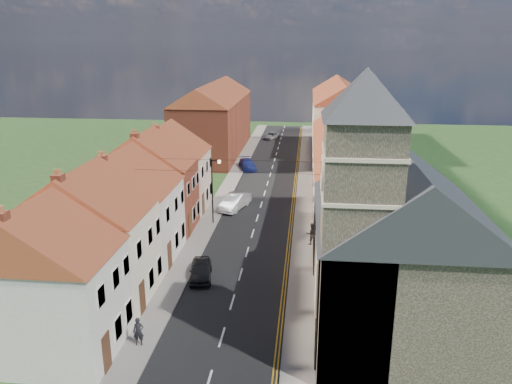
{
  "coord_description": "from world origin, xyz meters",
  "views": [
    {
      "loc": [
        4.53,
        -22.48,
        16.31
      ],
      "look_at": [
        0.18,
        19.06,
        3.5
      ],
      "focal_mm": 35.0,
      "sensor_mm": 36.0,
      "label": 1
    }
  ],
  "objects_px": {
    "pedestrian_left": "(138,332)",
    "pedestrian_right": "(312,234)",
    "lamppost": "(213,187)",
    "car_near": "(201,270)",
    "car_far": "(247,164)",
    "car_distant": "(272,136)",
    "car_mid": "(235,202)",
    "church": "(394,240)"
  },
  "relations": [
    {
      "from": "car_far",
      "to": "lamppost",
      "type": "bearing_deg",
      "value": -109.03
    },
    {
      "from": "car_far",
      "to": "pedestrian_left",
      "type": "xyz_separation_m",
      "value": [
        -1.19,
        -39.83,
        0.28
      ]
    },
    {
      "from": "lamppost",
      "to": "pedestrian_left",
      "type": "xyz_separation_m",
      "value": [
        -0.58,
        -19.35,
        -2.61
      ]
    },
    {
      "from": "car_near",
      "to": "pedestrian_right",
      "type": "xyz_separation_m",
      "value": [
        7.82,
        6.81,
        0.41
      ]
    },
    {
      "from": "pedestrian_left",
      "to": "car_near",
      "type": "bearing_deg",
      "value": 67.82
    },
    {
      "from": "car_far",
      "to": "pedestrian_right",
      "type": "relative_size",
      "value": 2.4
    },
    {
      "from": "car_near",
      "to": "car_far",
      "type": "distance_m",
      "value": 31.41
    },
    {
      "from": "car_near",
      "to": "pedestrian_left",
      "type": "distance_m",
      "value": 8.59
    },
    {
      "from": "pedestrian_left",
      "to": "car_far",
      "type": "bearing_deg",
      "value": 77.35
    },
    {
      "from": "pedestrian_left",
      "to": "pedestrian_right",
      "type": "distance_m",
      "value": 17.95
    },
    {
      "from": "lamppost",
      "to": "car_distant",
      "type": "height_order",
      "value": "lamppost"
    },
    {
      "from": "car_mid",
      "to": "lamppost",
      "type": "bearing_deg",
      "value": -89.62
    },
    {
      "from": "church",
      "to": "lamppost",
      "type": "bearing_deg",
      "value": 128.3
    },
    {
      "from": "church",
      "to": "car_distant",
      "type": "distance_m",
      "value": 59.6
    },
    {
      "from": "lamppost",
      "to": "pedestrian_left",
      "type": "bearing_deg",
      "value": -91.72
    },
    {
      "from": "car_mid",
      "to": "pedestrian_right",
      "type": "relative_size",
      "value": 2.51
    },
    {
      "from": "car_near",
      "to": "pedestrian_left",
      "type": "relative_size",
      "value": 2.33
    },
    {
      "from": "lamppost",
      "to": "car_far",
      "type": "distance_m",
      "value": 20.69
    },
    {
      "from": "car_distant",
      "to": "car_far",
      "type": "bearing_deg",
      "value": -80.18
    },
    {
      "from": "car_near",
      "to": "car_distant",
      "type": "distance_m",
      "value": 52.61
    },
    {
      "from": "lamppost",
      "to": "church",
      "type": "bearing_deg",
      "value": -51.7
    },
    {
      "from": "car_distant",
      "to": "pedestrian_right",
      "type": "bearing_deg",
      "value": -67.5
    },
    {
      "from": "church",
      "to": "car_distant",
      "type": "bearing_deg",
      "value": 100.62
    },
    {
      "from": "car_mid",
      "to": "car_near",
      "type": "bearing_deg",
      "value": -73.92
    },
    {
      "from": "church",
      "to": "car_near",
      "type": "bearing_deg",
      "value": 154.57
    },
    {
      "from": "lamppost",
      "to": "car_far",
      "type": "relative_size",
      "value": 1.34
    },
    {
      "from": "car_mid",
      "to": "car_far",
      "type": "bearing_deg",
      "value": 109.34
    },
    {
      "from": "pedestrian_left",
      "to": "pedestrian_right",
      "type": "bearing_deg",
      "value": 47.12
    },
    {
      "from": "car_mid",
      "to": "car_distant",
      "type": "relative_size",
      "value": 1.17
    },
    {
      "from": "car_distant",
      "to": "car_mid",
      "type": "bearing_deg",
      "value": -77.23
    },
    {
      "from": "car_mid",
      "to": "church",
      "type": "bearing_deg",
      "value": -43.76
    },
    {
      "from": "car_distant",
      "to": "pedestrian_left",
      "type": "bearing_deg",
      "value": -78.44
    },
    {
      "from": "car_far",
      "to": "car_distant",
      "type": "xyz_separation_m",
      "value": [
        1.62,
        21.19,
        -0.1
      ]
    },
    {
      "from": "lamppost",
      "to": "car_far",
      "type": "height_order",
      "value": "lamppost"
    },
    {
      "from": "church",
      "to": "car_near",
      "type": "height_order",
      "value": "church"
    },
    {
      "from": "pedestrian_left",
      "to": "pedestrian_right",
      "type": "xyz_separation_m",
      "value": [
        9.49,
        15.23,
        0.12
      ]
    },
    {
      "from": "car_near",
      "to": "car_far",
      "type": "xyz_separation_m",
      "value": [
        -0.48,
        31.41,
        0.0
      ]
    },
    {
      "from": "pedestrian_left",
      "to": "lamppost",
      "type": "bearing_deg",
      "value": 77.34
    },
    {
      "from": "car_far",
      "to": "car_distant",
      "type": "relative_size",
      "value": 1.12
    },
    {
      "from": "car_far",
      "to": "pedestrian_left",
      "type": "bearing_deg",
      "value": -109.03
    },
    {
      "from": "car_near",
      "to": "pedestrian_left",
      "type": "bearing_deg",
      "value": -110.9
    },
    {
      "from": "lamppost",
      "to": "car_mid",
      "type": "distance_m",
      "value": 5.37
    }
  ]
}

